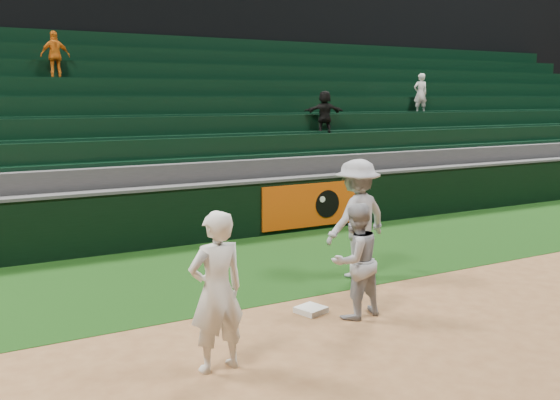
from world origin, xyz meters
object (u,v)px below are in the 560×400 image
(baserunner, at_px, (355,261))
(base_coach, at_px, (357,218))
(first_base, at_px, (311,310))
(first_baseman, at_px, (217,292))

(baserunner, relative_size, base_coach, 0.80)
(first_base, height_order, base_coach, base_coach)
(first_base, relative_size, base_coach, 0.18)
(first_baseman, bearing_deg, first_base, -154.90)
(first_baseman, height_order, base_coach, base_coach)
(first_base, relative_size, baserunner, 0.23)
(first_base, bearing_deg, base_coach, 35.53)
(first_base, bearing_deg, first_baseman, -150.56)
(baserunner, bearing_deg, first_baseman, 8.28)
(first_baseman, height_order, baserunner, first_baseman)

